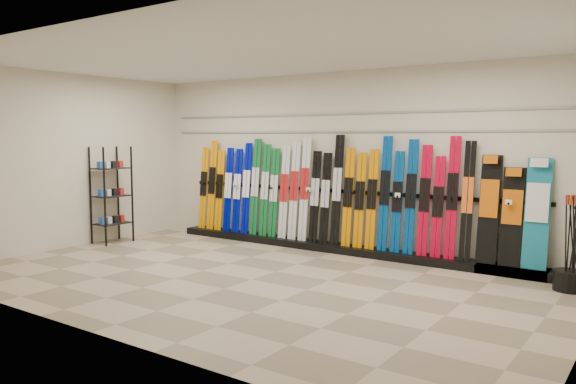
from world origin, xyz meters
The scene contains 12 objects.
floor centered at (0.00, 0.00, 0.00)m, with size 8.00×8.00×0.00m, color #85755C.
back_wall centered at (0.00, 2.50, 1.50)m, with size 8.00×8.00×0.00m, color beige.
left_wall centered at (-4.00, 0.00, 1.50)m, with size 5.00×5.00×0.00m, color beige.
ceiling centered at (0.00, 0.00, 3.00)m, with size 8.00×8.00×0.00m, color silver.
ski_rack_base centered at (0.22, 2.28, 0.06)m, with size 8.00×0.40×0.12m, color black.
skis centered at (-0.43, 2.32, 0.95)m, with size 5.37×0.21×1.83m.
snowboards centered at (2.78, 2.35, 0.86)m, with size 0.95×0.24×1.54m.
accessory_rack centered at (-3.75, 0.66, 0.87)m, with size 0.40×0.60×1.74m, color black.
pole_bin centered at (3.60, 1.86, 0.12)m, with size 0.40×0.40×0.25m, color black.
ski_poles centered at (3.63, 1.85, 0.61)m, with size 0.31×0.32×1.18m.
slatwall_rail_0 centered at (0.00, 2.48, 2.00)m, with size 7.60×0.02×0.03m, color gray.
slatwall_rail_1 centered at (0.00, 2.48, 2.30)m, with size 7.60×0.02×0.03m, color gray.
Camera 1 is at (4.64, -5.78, 1.91)m, focal length 35.00 mm.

